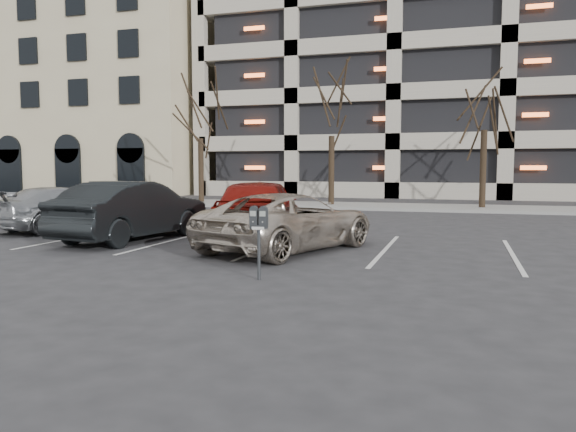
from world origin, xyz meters
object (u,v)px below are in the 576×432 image
(tree_b, at_px, (332,92))
(parking_meter, at_px, (259,224))
(tree_c, at_px, (486,81))
(tree_a, at_px, (200,98))
(car_silver, at_px, (66,208))
(car_red, at_px, (259,208))
(suv_silver, at_px, (289,222))
(car_dark, at_px, (133,211))

(tree_b, relative_size, parking_meter, 6.12)
(tree_b, xyz_separation_m, tree_c, (7.00, 0.00, 0.25))
(tree_a, height_order, car_silver, tree_a)
(tree_a, relative_size, car_red, 1.56)
(tree_a, distance_m, car_silver, 13.36)
(parking_meter, relative_size, car_red, 0.26)
(tree_c, relative_size, suv_silver, 1.51)
(car_dark, xyz_separation_m, car_silver, (-3.31, 1.49, -0.12))
(parking_meter, bearing_deg, tree_b, 96.00)
(tree_a, height_order, tree_b, tree_b)
(car_silver, bearing_deg, parking_meter, 164.26)
(tree_c, bearing_deg, car_dark, -123.73)
(tree_b, relative_size, car_silver, 1.66)
(tree_c, bearing_deg, tree_a, 180.00)
(tree_b, height_order, tree_c, tree_c)
(car_dark, distance_m, car_silver, 3.63)
(tree_b, bearing_deg, car_red, -86.28)
(car_red, height_order, car_silver, car_red)
(tree_c, distance_m, car_red, 14.82)
(suv_silver, bearing_deg, car_red, -32.41)
(car_silver, bearing_deg, tree_b, -96.59)
(tree_c, xyz_separation_m, parking_meter, (-4.23, -17.87, -4.82))
(parking_meter, distance_m, car_dark, 6.43)
(tree_a, bearing_deg, parking_meter, -61.33)
(suv_silver, relative_size, car_silver, 1.15)
(tree_c, distance_m, car_silver, 18.36)
(tree_b, xyz_separation_m, car_red, (0.81, -12.52, -4.69))
(tree_a, relative_size, car_dark, 1.60)
(tree_c, relative_size, car_silver, 1.74)
(car_dark, bearing_deg, parking_meter, 148.64)
(parking_meter, distance_m, car_silver, 9.99)
(car_dark, bearing_deg, car_red, -149.22)
(parking_meter, height_order, car_silver, car_silver)
(parking_meter, bearing_deg, tree_a, 115.85)
(suv_silver, relative_size, car_red, 1.09)
(tree_b, xyz_separation_m, car_dark, (-2.26, -13.87, -4.74))
(car_red, relative_size, car_dark, 1.02)
(suv_silver, relative_size, car_dark, 1.11)
(suv_silver, bearing_deg, tree_c, -87.90)
(tree_c, xyz_separation_m, suv_silver, (-4.74, -14.42, -5.10))
(tree_b, height_order, car_dark, tree_b)
(car_red, bearing_deg, tree_c, -127.85)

